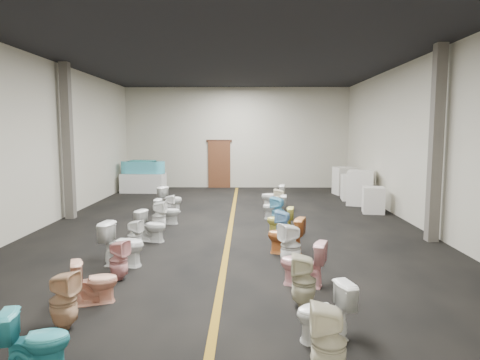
% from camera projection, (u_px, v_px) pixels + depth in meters
% --- Properties ---
extents(floor, '(16.00, 16.00, 0.00)m').
position_uv_depth(floor, '(231.00, 226.00, 11.55)').
color(floor, black).
rests_on(floor, ground).
extents(ceiling, '(16.00, 16.00, 0.00)m').
position_uv_depth(ceiling, '(230.00, 55.00, 11.04)').
color(ceiling, black).
rests_on(ceiling, ground).
extents(wall_back, '(10.00, 0.00, 10.00)m').
position_uv_depth(wall_back, '(237.00, 138.00, 19.25)').
color(wall_back, '#B8B39D').
rests_on(wall_back, ground).
extents(wall_front, '(10.00, 0.00, 10.00)m').
position_uv_depth(wall_front, '(193.00, 170.00, 3.35)').
color(wall_front, '#B8B39D').
rests_on(wall_front, ground).
extents(wall_left, '(0.00, 16.00, 16.00)m').
position_uv_depth(wall_left, '(43.00, 143.00, 11.37)').
color(wall_left, '#B8B39D').
rests_on(wall_left, ground).
extents(wall_right, '(0.00, 16.00, 16.00)m').
position_uv_depth(wall_right, '(420.00, 143.00, 11.23)').
color(wall_right, '#B8B39D').
rests_on(wall_right, ground).
extents(aisle_stripe, '(0.12, 15.60, 0.01)m').
position_uv_depth(aisle_stripe, '(231.00, 226.00, 11.55)').
color(aisle_stripe, '#855F13').
rests_on(aisle_stripe, floor).
extents(back_door, '(1.00, 0.10, 2.10)m').
position_uv_depth(back_door, '(219.00, 164.00, 19.33)').
color(back_door, '#562D19').
rests_on(back_door, floor).
extents(door_frame, '(1.15, 0.08, 0.10)m').
position_uv_depth(door_frame, '(219.00, 141.00, 19.22)').
color(door_frame, '#331C11').
rests_on(door_frame, back_door).
extents(column_left, '(0.25, 0.25, 4.50)m').
position_uv_depth(column_left, '(68.00, 142.00, 12.36)').
color(column_left, '#59544C').
rests_on(column_left, floor).
extents(column_right, '(0.25, 0.25, 4.50)m').
position_uv_depth(column_right, '(436.00, 145.00, 9.74)').
color(column_right, '#59544C').
rests_on(column_right, floor).
extents(display_table, '(1.81, 0.97, 0.79)m').
position_uv_depth(display_table, '(143.00, 183.00, 17.93)').
color(display_table, silver).
rests_on(display_table, floor).
extents(bathtub, '(1.86, 0.75, 0.55)m').
position_uv_depth(bathtub, '(143.00, 167.00, 17.85)').
color(bathtub, '#42AAC0').
rests_on(bathtub, display_table).
extents(appliance_crate_a, '(0.74, 0.74, 0.82)m').
position_uv_depth(appliance_crate_a, '(373.00, 200.00, 13.36)').
color(appliance_crate_a, silver).
rests_on(appliance_crate_a, floor).
extents(appliance_crate_b, '(1.12, 1.12, 1.19)m').
position_uv_depth(appliance_crate_b, '(361.00, 188.00, 14.82)').
color(appliance_crate_b, white).
rests_on(appliance_crate_b, floor).
extents(appliance_crate_c, '(0.92, 0.92, 0.94)m').
position_uv_depth(appliance_crate_c, '(353.00, 187.00, 15.92)').
color(appliance_crate_c, silver).
rests_on(appliance_crate_c, floor).
extents(appliance_crate_d, '(0.89, 0.89, 1.11)m').
position_uv_depth(appliance_crate_d, '(344.00, 181.00, 17.28)').
color(appliance_crate_d, silver).
rests_on(appliance_crate_d, floor).
extents(toilet_left_0, '(0.75, 0.53, 0.69)m').
position_uv_depth(toilet_left_0, '(36.00, 341.00, 4.53)').
color(toilet_left_0, teal).
rests_on(toilet_left_0, floor).
extents(toilet_left_1, '(0.40, 0.40, 0.76)m').
position_uv_depth(toilet_left_1, '(64.00, 301.00, 5.50)').
color(toilet_left_1, tan).
rests_on(toilet_left_1, floor).
extents(toilet_left_2, '(0.74, 0.58, 0.67)m').
position_uv_depth(toilet_left_2, '(95.00, 281.00, 6.35)').
color(toilet_left_2, '#F8AD8E').
rests_on(toilet_left_2, floor).
extents(toilet_left_3, '(0.40, 0.40, 0.70)m').
position_uv_depth(toilet_left_3, '(119.00, 260.00, 7.34)').
color(toilet_left_3, pink).
rests_on(toilet_left_3, floor).
extents(toilet_left_4, '(0.89, 0.59, 0.84)m').
position_uv_depth(toilet_left_4, '(123.00, 244.00, 8.11)').
color(toilet_left_4, white).
rests_on(toilet_left_4, floor).
extents(toilet_left_5, '(0.38, 0.37, 0.68)m').
position_uv_depth(toilet_left_5, '(135.00, 236.00, 9.09)').
color(toilet_left_5, white).
rests_on(toilet_left_5, floor).
extents(toilet_left_6, '(0.80, 0.60, 0.72)m').
position_uv_depth(toilet_left_6, '(152.00, 226.00, 9.93)').
color(toilet_left_6, silver).
rests_on(toilet_left_6, floor).
extents(toilet_left_7, '(0.39, 0.38, 0.78)m').
position_uv_depth(toilet_left_7, '(159.00, 216.00, 10.91)').
color(toilet_left_7, white).
rests_on(toilet_left_7, floor).
extents(toilet_left_8, '(0.71, 0.44, 0.69)m').
position_uv_depth(toilet_left_8, '(167.00, 211.00, 11.81)').
color(toilet_left_8, silver).
rests_on(toilet_left_8, floor).
extents(toilet_left_9, '(0.33, 0.32, 0.68)m').
position_uv_depth(toilet_left_9, '(169.00, 206.00, 12.61)').
color(toilet_left_9, white).
rests_on(toilet_left_9, floor).
extents(toilet_left_10, '(0.88, 0.71, 0.79)m').
position_uv_depth(toilet_left_10, '(171.00, 199.00, 13.60)').
color(toilet_left_10, white).
rests_on(toilet_left_10, floor).
extents(toilet_right_0, '(0.40, 0.40, 0.81)m').
position_uv_depth(toilet_right_0, '(328.00, 342.00, 4.37)').
color(toilet_right_0, beige).
rests_on(toilet_right_0, floor).
extents(toilet_right_1, '(0.78, 0.57, 0.72)m').
position_uv_depth(toilet_right_1, '(325.00, 312.00, 5.21)').
color(toilet_right_1, white).
rests_on(toilet_right_1, floor).
extents(toilet_right_2, '(0.41, 0.40, 0.79)m').
position_uv_depth(toilet_right_2, '(304.00, 281.00, 6.19)').
color(toilet_right_2, beige).
rests_on(toilet_right_2, floor).
extents(toilet_right_3, '(0.85, 0.65, 0.76)m').
position_uv_depth(toilet_right_3, '(303.00, 263.00, 7.06)').
color(toilet_right_3, '#FAB1B6').
rests_on(toilet_right_3, floor).
extents(toilet_right_4, '(0.51, 0.50, 0.85)m').
position_uv_depth(toilet_right_4, '(291.00, 246.00, 7.97)').
color(toilet_right_4, white).
rests_on(toilet_right_4, floor).
extents(toilet_right_5, '(0.86, 0.66, 0.78)m').
position_uv_depth(toilet_right_5, '(286.00, 236.00, 8.90)').
color(toilet_right_5, '#CC7133').
rests_on(toilet_right_5, floor).
extents(toilet_right_6, '(0.44, 0.44, 0.76)m').
position_uv_depth(toilet_right_6, '(283.00, 227.00, 9.77)').
color(toilet_right_6, '#79AED9').
rests_on(toilet_right_6, floor).
extents(toilet_right_7, '(0.72, 0.48, 0.68)m').
position_uv_depth(toilet_right_7, '(280.00, 220.00, 10.68)').
color(toilet_right_7, '#DED256').
rests_on(toilet_right_7, floor).
extents(toilet_right_8, '(0.48, 0.48, 0.80)m').
position_uv_depth(toilet_right_8, '(278.00, 212.00, 11.51)').
color(toilet_right_8, '#64B5D8').
rests_on(toilet_right_8, floor).
extents(toilet_right_9, '(0.73, 0.46, 0.71)m').
position_uv_depth(toilet_right_9, '(275.00, 207.00, 12.46)').
color(toilet_right_9, silver).
rests_on(toilet_right_9, floor).
extents(toilet_right_10, '(0.42, 0.41, 0.77)m').
position_uv_depth(toilet_right_10, '(280.00, 201.00, 13.32)').
color(toilet_right_10, '#F3E9CA').
rests_on(toilet_right_10, floor).
extents(toilet_right_11, '(0.84, 0.56, 0.79)m').
position_uv_depth(toilet_right_11, '(273.00, 196.00, 14.23)').
color(toilet_right_11, white).
rests_on(toilet_right_11, floor).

